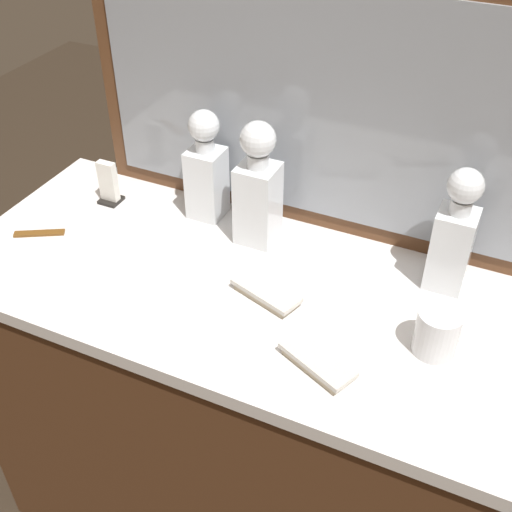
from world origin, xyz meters
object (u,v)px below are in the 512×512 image
(silver_brush_front, at_px, (317,362))
(tortoiseshell_comb, at_px, (39,233))
(crystal_decanter_far_left, at_px, (258,195))
(crystal_decanter_right, at_px, (453,241))
(napkin_holder, at_px, (109,185))
(crystal_decanter_left, at_px, (206,175))
(silver_brush_right, at_px, (266,293))
(crystal_tumbler_front, at_px, (437,334))

(silver_brush_front, distance_m, tortoiseshell_comb, 0.74)
(crystal_decanter_far_left, bearing_deg, crystal_decanter_right, 2.57)
(crystal_decanter_right, distance_m, napkin_holder, 0.82)
(crystal_decanter_far_left, distance_m, silver_brush_front, 0.42)
(crystal_decanter_left, xyz_separation_m, tortoiseshell_comb, (-0.32, -0.24, -0.10))
(crystal_decanter_right, distance_m, tortoiseshell_comb, 0.92)
(crystal_decanter_left, height_order, silver_brush_front, crystal_decanter_left)
(silver_brush_right, bearing_deg, tortoiseshell_comb, -177.89)
(crystal_decanter_left, xyz_separation_m, silver_brush_right, (0.25, -0.22, -0.10))
(crystal_tumbler_front, bearing_deg, silver_brush_front, -144.06)
(crystal_decanter_right, distance_m, crystal_tumbler_front, 0.21)
(crystal_decanter_far_left, xyz_separation_m, tortoiseshell_comb, (-0.47, -0.20, -0.11))
(crystal_decanter_far_left, relative_size, napkin_holder, 2.65)
(silver_brush_front, distance_m, silver_brush_right, 0.21)
(silver_brush_front, xyz_separation_m, tortoiseshell_comb, (-0.73, 0.11, -0.01))
(crystal_decanter_right, bearing_deg, silver_brush_right, -148.12)
(crystal_decanter_far_left, relative_size, tortoiseshell_comb, 2.65)
(silver_brush_right, xyz_separation_m, tortoiseshell_comb, (-0.57, -0.02, -0.01))
(crystal_decanter_far_left, height_order, crystal_decanter_right, crystal_decanter_far_left)
(crystal_decanter_left, bearing_deg, silver_brush_right, -41.02)
(crystal_decanter_right, xyz_separation_m, silver_brush_right, (-0.32, -0.20, -0.10))
(crystal_decanter_far_left, height_order, napkin_holder, crystal_decanter_far_left)
(crystal_decanter_left, height_order, crystal_tumbler_front, crystal_decanter_left)
(crystal_decanter_left, distance_m, crystal_tumbler_front, 0.64)
(crystal_tumbler_front, distance_m, silver_brush_front, 0.23)
(silver_brush_front, xyz_separation_m, napkin_holder, (-0.66, 0.30, 0.03))
(crystal_decanter_left, relative_size, napkin_holder, 2.45)
(crystal_decanter_left, height_order, napkin_holder, crystal_decanter_left)
(napkin_holder, bearing_deg, tortoiseshell_comb, -110.67)
(silver_brush_front, distance_m, napkin_holder, 0.72)
(crystal_decanter_left, bearing_deg, tortoiseshell_comb, -142.72)
(silver_brush_right, xyz_separation_m, napkin_holder, (-0.50, 0.17, 0.03))
(silver_brush_front, height_order, tortoiseshell_comb, silver_brush_front)
(crystal_decanter_right, bearing_deg, silver_brush_front, -115.37)
(silver_brush_right, bearing_deg, crystal_decanter_far_left, 119.64)
(tortoiseshell_comb, bearing_deg, silver_brush_right, 2.11)
(tortoiseshell_comb, distance_m, napkin_holder, 0.20)
(crystal_decanter_far_left, xyz_separation_m, crystal_decanter_right, (0.42, 0.02, -0.01))
(crystal_decanter_left, distance_m, silver_brush_right, 0.35)
(tortoiseshell_comb, relative_size, napkin_holder, 1.00)
(crystal_tumbler_front, relative_size, napkin_holder, 0.84)
(crystal_decanter_far_left, xyz_separation_m, napkin_holder, (-0.40, -0.01, -0.07))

